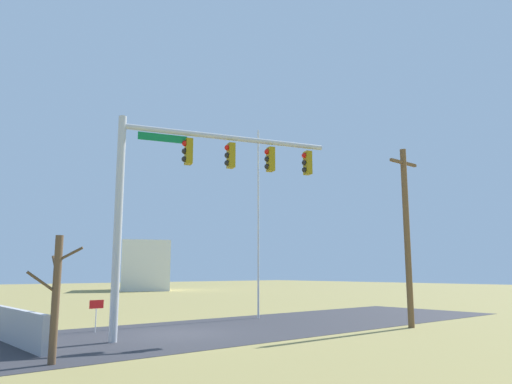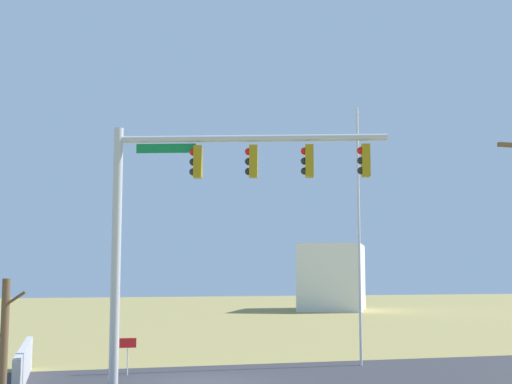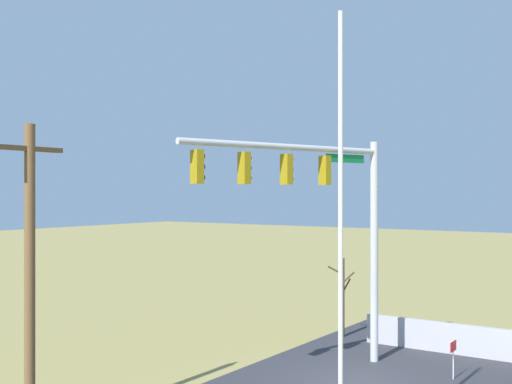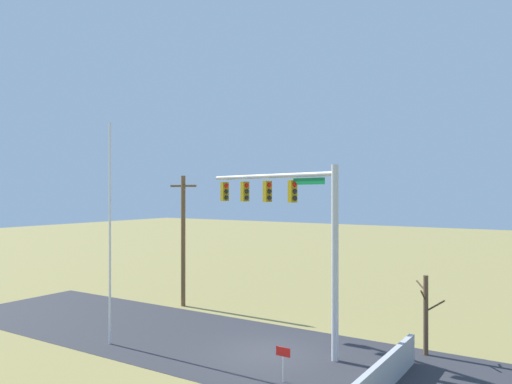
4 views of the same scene
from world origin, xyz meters
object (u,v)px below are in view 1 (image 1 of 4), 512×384
Objects in this scene: flagpole at (258,221)px; utility_pole at (407,232)px; signal_mast at (191,180)px; open_sign at (96,308)px; distant_building at (145,266)px; bare_tree at (56,296)px.

flagpole is 7.64m from utility_pole.
utility_pole is (-8.91, 3.21, -1.66)m from signal_mast.
open_sign is (8.54, 0.31, -3.95)m from flagpole.
distant_building reaches higher than open_sign.
distant_building is (-21.72, -37.25, 2.09)m from open_sign.
signal_mast is 6.42× the size of open_sign.
utility_pole is at bearing 106.33° from flagpole.
distant_building is at bearing -120.42° from bare_tree.
signal_mast is 1.03× the size of utility_pole.
open_sign is 43.17m from distant_building.
signal_mast is 2.41× the size of bare_tree.
utility_pole is 45.60m from distant_building.
signal_mast is 45.69m from distant_building.
signal_mast reaches higher than utility_pole.
utility_pole is 14.40m from bare_tree.
open_sign is 0.14× the size of distant_building.
utility_pole reaches higher than open_sign.
utility_pole is at bearing 146.82° from open_sign.
flagpole is 1.13× the size of distant_building.
flagpole reaches higher than bare_tree.
distant_building is (-11.05, -44.23, -0.97)m from utility_pole.
distant_building is at bearing -104.02° from utility_pole.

